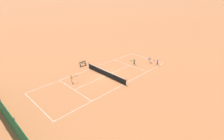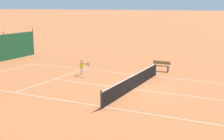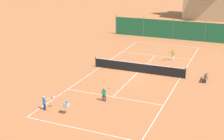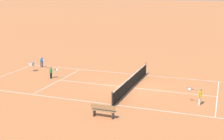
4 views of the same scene
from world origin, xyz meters
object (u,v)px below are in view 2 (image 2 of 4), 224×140
(tennis_net, at_px, (134,82))
(player_near_baseline, at_px, (82,66))
(courtside_bench, at_px, (161,66))
(tennis_ball_service_box, at_px, (153,113))

(tennis_net, height_order, player_near_baseline, player_near_baseline)
(player_near_baseline, relative_size, courtside_bench, 0.80)
(player_near_baseline, distance_m, courtside_bench, 6.66)
(player_near_baseline, bearing_deg, tennis_net, -112.35)
(courtside_bench, bearing_deg, tennis_ball_service_box, -164.79)
(tennis_net, bearing_deg, tennis_ball_service_box, -145.64)
(tennis_net, bearing_deg, player_near_baseline, 67.65)
(tennis_net, xyz_separation_m, player_near_baseline, (2.17, 5.28, 0.20))
(tennis_net, distance_m, player_near_baseline, 5.71)
(tennis_ball_service_box, height_order, courtside_bench, courtside_bench)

